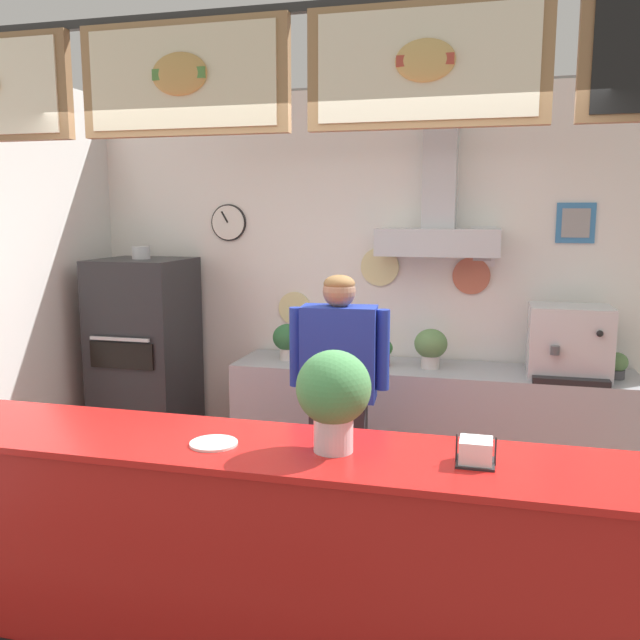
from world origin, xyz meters
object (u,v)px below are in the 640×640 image
at_px(shop_worker, 339,401).
at_px(basil_vase, 334,395).
at_px(potted_rosemary, 383,351).
at_px(potted_oregano, 617,365).
at_px(condiment_plate, 214,443).
at_px(napkin_holder, 476,453).
at_px(pizza_oven, 146,363).
at_px(espresso_machine, 569,342).
at_px(potted_thyme, 431,346).
at_px(potted_basil, 288,339).

xyz_separation_m(shop_worker, basil_vase, (0.25, -1.21, 0.38)).
relative_size(shop_worker, potted_rosemary, 8.28).
relative_size(shop_worker, potted_oregano, 9.20).
relative_size(potted_oregano, condiment_plate, 0.86).
xyz_separation_m(potted_oregano, basil_vase, (-1.47, -2.19, 0.27)).
bearing_deg(napkin_holder, pizza_oven, 141.58).
xyz_separation_m(espresso_machine, potted_rosemary, (-1.29, -0.01, -0.13)).
distance_m(shop_worker, espresso_machine, 1.73).
distance_m(potted_rosemary, basil_vase, 2.18).
relative_size(espresso_machine, potted_thyme, 1.88).
xyz_separation_m(napkin_holder, condiment_plate, (-1.12, -0.05, -0.04)).
bearing_deg(potted_oregano, espresso_machine, -178.24).
xyz_separation_m(potted_oregano, potted_basil, (-2.36, 0.00, 0.06)).
xyz_separation_m(potted_rosemary, basil_vase, (0.14, -2.16, 0.25)).
height_order(pizza_oven, potted_basil, pizza_oven).
relative_size(shop_worker, basil_vase, 3.81).
xyz_separation_m(pizza_oven, potted_rosemary, (1.91, 0.07, 0.18)).
bearing_deg(potted_oregano, potted_basil, 179.97).
distance_m(pizza_oven, potted_basil, 1.19).
bearing_deg(pizza_oven, potted_thyme, 2.18).
bearing_deg(shop_worker, condiment_plate, 73.13).
height_order(shop_worker, potted_oregano, shop_worker).
relative_size(pizza_oven, potted_rosemary, 8.79).
bearing_deg(potted_rosemary, potted_thyme, 2.85).
height_order(pizza_oven, potted_thyme, pizza_oven).
distance_m(condiment_plate, basil_vase, 0.58).
distance_m(potted_thyme, basil_vase, 2.20).
bearing_deg(potted_oregano, potted_thyme, -179.74).
relative_size(potted_thyme, condiment_plate, 1.38).
height_order(shop_worker, espresso_machine, shop_worker).
bearing_deg(espresso_machine, potted_oregano, 1.76).
height_order(potted_oregano, napkin_holder, napkin_holder).
height_order(espresso_machine, potted_rosemary, espresso_machine).
distance_m(pizza_oven, condiment_plate, 2.64).
distance_m(espresso_machine, potted_oregano, 0.35).
xyz_separation_m(pizza_oven, potted_thyme, (2.26, 0.09, 0.23)).
height_order(espresso_machine, basil_vase, basil_vase).
relative_size(shop_worker, napkin_holder, 10.34).
height_order(espresso_machine, potted_oregano, espresso_machine).
distance_m(potted_thyme, potted_oregano, 1.26).
distance_m(shop_worker, potted_rosemary, 0.97).
height_order(potted_thyme, potted_rosemary, potted_thyme).
height_order(potted_rosemary, potted_basil, potted_basil).
bearing_deg(shop_worker, pizza_oven, -30.97).
relative_size(potted_basil, napkin_holder, 1.74).
xyz_separation_m(potted_thyme, napkin_holder, (0.38, -2.18, 0.00)).
height_order(napkin_holder, condiment_plate, napkin_holder).
bearing_deg(potted_basil, potted_thyme, -0.35).
distance_m(espresso_machine, basil_vase, 2.47).
relative_size(napkin_holder, condiment_plate, 0.77).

